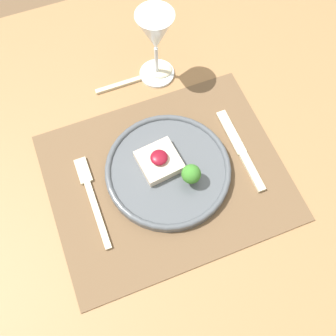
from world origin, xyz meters
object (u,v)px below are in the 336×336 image
fork (91,195)px  knife (243,155)px  spoon (153,73)px  dinner_plate (168,169)px  wine_glass_near (155,36)px

fork → knife: bearing=-2.9°
knife → spoon: 0.28m
dinner_plate → fork: dinner_plate is taller
wine_glass_near → dinner_plate: bearing=-105.4°
dinner_plate → wine_glass_near: size_ratio=1.43×
knife → wine_glass_near: 0.29m
dinner_plate → wine_glass_near: wine_glass_near is taller
fork → spoon: spoon is taller
knife → wine_glass_near: wine_glass_near is taller
fork → wine_glass_near: wine_glass_near is taller
dinner_plate → knife: bearing=-7.7°
spoon → wine_glass_near: bearing=-2.7°
knife → fork: bearing=173.1°
spoon → fork: bearing=-132.1°
knife → dinner_plate: bearing=170.7°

